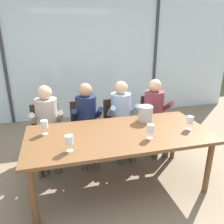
{
  "coord_description": "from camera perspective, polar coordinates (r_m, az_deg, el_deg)",
  "views": [
    {
      "loc": [
        -0.71,
        -2.36,
        1.92
      ],
      "look_at": [
        0.0,
        0.35,
        0.9
      ],
      "focal_mm": 35.62,
      "sensor_mm": 36.0,
      "label": 1
    }
  ],
  "objects": [
    {
      "name": "person_navy_polo",
      "position": [
        3.41,
        -6.51,
        -1.37
      ],
      "size": [
        0.47,
        0.62,
        1.2
      ],
      "rotation": [
        0.0,
        0.0,
        -0.05
      ],
      "color": "#192347",
      "rests_on": "ground"
    },
    {
      "name": "hillside_vineyard",
      "position": [
        8.28,
        -9.99,
        13.8
      ],
      "size": [
        13.44,
        2.4,
        2.13
      ],
      "primitive_type": "cube",
      "color": "#568942",
      "rests_on": "ground"
    },
    {
      "name": "person_pale_blue_shirt",
      "position": [
        3.53,
        2.6,
        -0.53
      ],
      "size": [
        0.47,
        0.61,
        1.2
      ],
      "rotation": [
        0.0,
        0.0,
        -0.02
      ],
      "color": "#9EB2D1",
      "rests_on": "ground"
    },
    {
      "name": "wine_glass_center_pour",
      "position": [
        2.33,
        -10.94,
        -7.23
      ],
      "size": [
        0.08,
        0.08,
        0.17
      ],
      "color": "silver",
      "rests_on": "dining_table"
    },
    {
      "name": "ice_bucket_primary",
      "position": [
        3.09,
        8.59,
        -0.29
      ],
      "size": [
        0.21,
        0.21,
        0.21
      ],
      "color": "#B7B7BC",
      "rests_on": "dining_table"
    },
    {
      "name": "person_beige_jumper",
      "position": [
        3.39,
        -16.25,
        -2.23
      ],
      "size": [
        0.47,
        0.62,
        1.2
      ],
      "rotation": [
        0.0,
        0.0,
        0.03
      ],
      "color": "#B7AD9E",
      "rests_on": "ground"
    },
    {
      "name": "chair_center",
      "position": [
        3.71,
        1.47,
        -2.3
      ],
      "size": [
        0.49,
        0.49,
        0.88
      ],
      "rotation": [
        0.0,
        0.0,
        0.13
      ],
      "color": "#332319",
      "rests_on": "ground"
    },
    {
      "name": "chair_left_of_center",
      "position": [
        3.6,
        -7.14,
        -3.2
      ],
      "size": [
        0.47,
        0.47,
        0.88
      ],
      "rotation": [
        0.0,
        0.0,
        -0.06
      ],
      "color": "#332319",
      "rests_on": "ground"
    },
    {
      "name": "window_mullion_right",
      "position": [
        5.59,
        10.94,
        13.28
      ],
      "size": [
        0.06,
        0.06,
        2.6
      ],
      "primitive_type": "cube",
      "color": "#38383D",
      "rests_on": "ground"
    },
    {
      "name": "window_glass_panel",
      "position": [
        5.13,
        -6.8,
        12.91
      ],
      "size": [
        7.44,
        0.03,
        2.6
      ],
      "primitive_type": "cube",
      "color": "silver",
      "rests_on": "ground"
    },
    {
      "name": "wine_glass_by_left_taster",
      "position": [
        2.78,
        -16.97,
        -3.21
      ],
      "size": [
        0.08,
        0.08,
        0.17
      ],
      "color": "silver",
      "rests_on": "dining_table"
    },
    {
      "name": "ground",
      "position": [
        3.94,
        -2.43,
        -9.23
      ],
      "size": [
        14.0,
        14.0,
        0.0
      ],
      "primitive_type": "plane",
      "color": "#847056"
    },
    {
      "name": "chair_right_of_center",
      "position": [
        3.93,
        10.6,
        -1.34
      ],
      "size": [
        0.47,
        0.47,
        0.88
      ],
      "rotation": [
        0.0,
        0.0,
        -0.08
      ],
      "color": "#332319",
      "rests_on": "ground"
    },
    {
      "name": "chair_near_curtain",
      "position": [
        3.57,
        -16.63,
        -4.1
      ],
      "size": [
        0.45,
        0.45,
        0.88
      ],
      "rotation": [
        0.0,
        0.0,
        -0.01
      ],
      "color": "#332319",
      "rests_on": "ground"
    },
    {
      "name": "window_mullion_left",
      "position": [
        5.15,
        -25.88,
        11.13
      ],
      "size": [
        0.06,
        0.06,
        2.6
      ],
      "primitive_type": "cube",
      "color": "#38383D",
      "rests_on": "ground"
    },
    {
      "name": "wine_glass_by_right_taster",
      "position": [
        2.95,
        19.38,
        -1.97
      ],
      "size": [
        0.08,
        0.08,
        0.17
      ],
      "color": "silver",
      "rests_on": "dining_table"
    },
    {
      "name": "wine_glass_near_bucket",
      "position": [
        2.59,
        9.82,
        -4.33
      ],
      "size": [
        0.08,
        0.08,
        0.17
      ],
      "color": "silver",
      "rests_on": "dining_table"
    },
    {
      "name": "dining_table",
      "position": [
        2.76,
        1.86,
        -6.7
      ],
      "size": [
        2.24,
        1.03,
        0.75
      ],
      "color": "brown",
      "rests_on": "ground"
    },
    {
      "name": "person_maroon_top",
      "position": [
        3.73,
        11.0,
        0.26
      ],
      "size": [
        0.48,
        0.62,
        1.2
      ],
      "rotation": [
        0.0,
        0.0,
        -0.06
      ],
      "color": "brown",
      "rests_on": "ground"
    }
  ]
}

